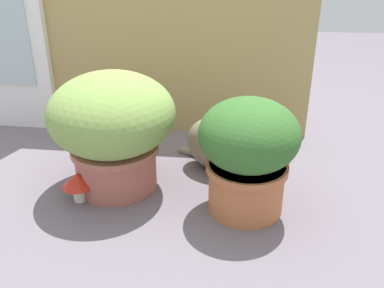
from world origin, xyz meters
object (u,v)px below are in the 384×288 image
at_px(leafy_planter, 248,152).
at_px(cat, 221,142).
at_px(mushroom_ornament_red, 78,182).
at_px(grass_planter, 113,125).

xyz_separation_m(leafy_planter, cat, (-0.10, 0.27, -0.10)).
bearing_deg(mushroom_ornament_red, grass_planter, 47.84).
height_order(leafy_planter, cat, leafy_planter).
height_order(grass_planter, mushroom_ornament_red, grass_planter).
xyz_separation_m(cat, mushroom_ornament_red, (-0.49, -0.29, -0.04)).
height_order(grass_planter, leafy_planter, grass_planter).
distance_m(leafy_planter, mushroom_ornament_red, 0.61).
xyz_separation_m(grass_planter, leafy_planter, (0.49, -0.10, -0.03)).
distance_m(grass_planter, cat, 0.44).
relative_size(grass_planter, cat, 1.30).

